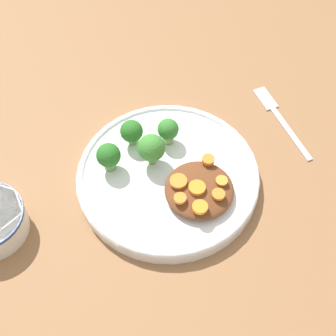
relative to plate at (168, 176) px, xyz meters
name	(u,v)px	position (x,y,z in m)	size (l,w,h in m)	color
ground_plane	(168,181)	(0.00, 0.00, -0.01)	(4.00, 4.00, 0.00)	#8C603D
plate	(168,176)	(0.00, 0.00, 0.00)	(0.29, 0.29, 0.03)	white
stew_mound	(199,190)	(-0.05, -0.03, 0.02)	(0.10, 0.10, 0.02)	brown
broccoli_floret_0	(132,132)	(0.08, 0.02, 0.04)	(0.04, 0.04, 0.05)	#7FA85B
broccoli_floret_1	(168,130)	(0.06, -0.03, 0.03)	(0.03, 0.03, 0.05)	#7FA85B
broccoli_floret_2	(109,156)	(0.05, 0.08, 0.04)	(0.04, 0.04, 0.05)	#759E51
broccoli_floret_3	(151,148)	(0.03, 0.01, 0.04)	(0.04, 0.04, 0.06)	#759E51
carrot_slice_0	(197,188)	(-0.06, -0.02, 0.03)	(0.03, 0.03, 0.01)	orange
carrot_slice_1	(218,194)	(-0.08, -0.04, 0.03)	(0.02, 0.02, 0.01)	orange
carrot_slice_2	(208,160)	(-0.02, -0.06, 0.03)	(0.02, 0.02, 0.01)	orange
carrot_slice_3	(178,181)	(-0.04, 0.00, 0.03)	(0.03, 0.03, 0.01)	orange
carrot_slice_4	(222,181)	(-0.06, -0.06, 0.03)	(0.02, 0.02, 0.00)	orange
carrot_slice_5	(200,207)	(-0.09, -0.01, 0.03)	(0.02, 0.02, 0.01)	orange
carrot_slice_6	(180,198)	(-0.06, 0.01, 0.03)	(0.02, 0.02, 0.01)	orange
fork	(278,115)	(0.04, -0.24, -0.01)	(0.18, 0.03, 0.01)	silver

